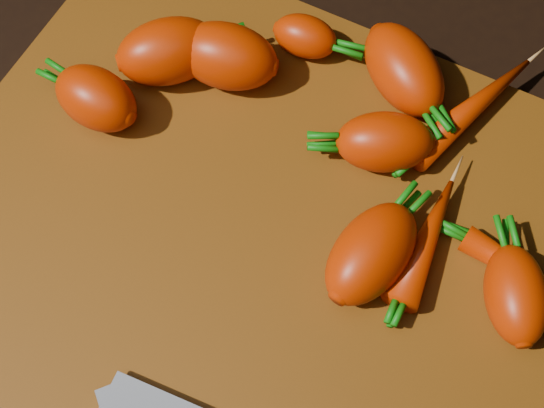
% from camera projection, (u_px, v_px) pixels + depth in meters
% --- Properties ---
extents(ground, '(2.00, 2.00, 0.01)m').
position_uv_depth(ground, '(266.00, 234.00, 0.57)').
color(ground, black).
extents(cutting_board, '(0.50, 0.40, 0.01)m').
position_uv_depth(cutting_board, '(266.00, 228.00, 0.56)').
color(cutting_board, '#7F420C').
rests_on(cutting_board, ground).
extents(carrot_0, '(0.10, 0.09, 0.05)m').
position_uv_depth(carrot_0, '(169.00, 51.00, 0.59)').
color(carrot_0, red).
rests_on(carrot_0, cutting_board).
extents(carrot_1, '(0.07, 0.05, 0.05)m').
position_uv_depth(carrot_1, '(96.00, 98.00, 0.58)').
color(carrot_1, red).
rests_on(carrot_1, cutting_board).
extents(carrot_2, '(0.10, 0.09, 0.05)m').
position_uv_depth(carrot_2, '(404.00, 69.00, 0.59)').
color(carrot_2, red).
rests_on(carrot_2, cutting_board).
extents(carrot_3, '(0.06, 0.09, 0.05)m').
position_uv_depth(carrot_3, '(371.00, 253.00, 0.52)').
color(carrot_3, red).
rests_on(carrot_3, cutting_board).
extents(carrot_4, '(0.09, 0.07, 0.05)m').
position_uv_depth(carrot_4, '(385.00, 142.00, 0.56)').
color(carrot_4, red).
rests_on(carrot_4, cutting_board).
extents(carrot_5, '(0.06, 0.04, 0.03)m').
position_uv_depth(carrot_5, '(305.00, 36.00, 0.61)').
color(carrot_5, red).
rests_on(carrot_5, cutting_board).
extents(carrot_6, '(0.07, 0.08, 0.04)m').
position_uv_depth(carrot_6, '(516.00, 295.00, 0.51)').
color(carrot_6, red).
rests_on(carrot_6, cutting_board).
extents(carrot_7, '(0.07, 0.13, 0.03)m').
position_uv_depth(carrot_7, '(472.00, 108.00, 0.59)').
color(carrot_7, red).
rests_on(carrot_7, cutting_board).
extents(carrot_8, '(0.12, 0.04, 0.02)m').
position_uv_depth(carrot_8, '(538.00, 281.00, 0.53)').
color(carrot_8, red).
rests_on(carrot_8, cutting_board).
extents(carrot_9, '(0.03, 0.10, 0.03)m').
position_uv_depth(carrot_9, '(426.00, 240.00, 0.54)').
color(carrot_9, red).
rests_on(carrot_9, cutting_board).
extents(carrot_10, '(0.09, 0.07, 0.05)m').
position_uv_depth(carrot_10, '(226.00, 56.00, 0.59)').
color(carrot_10, red).
rests_on(carrot_10, cutting_board).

